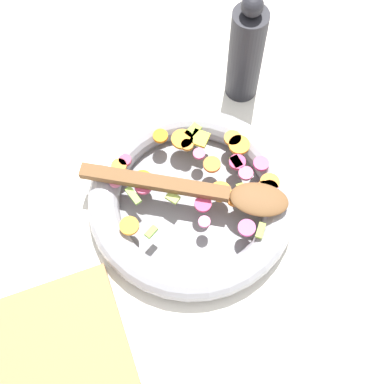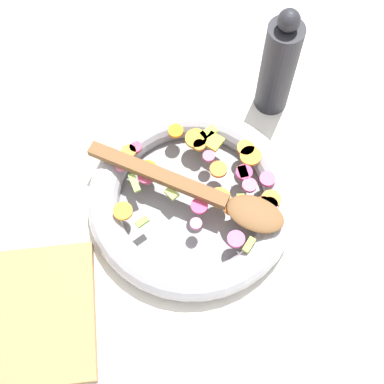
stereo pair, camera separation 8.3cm
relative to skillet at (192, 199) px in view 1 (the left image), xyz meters
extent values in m
plane|color=silver|center=(0.00, 0.00, -0.02)|extent=(4.00, 4.00, 0.00)
cylinder|color=slate|center=(0.00, 0.00, -0.02)|extent=(0.28, 0.28, 0.01)
torus|color=#9E9EA5|center=(0.00, 0.00, 0.00)|extent=(0.33, 0.33, 0.05)
cylinder|color=orange|center=(-0.09, 0.08, 0.03)|extent=(0.03, 0.03, 0.01)
cylinder|color=orange|center=(-0.01, 0.11, 0.03)|extent=(0.03, 0.03, 0.01)
cylinder|color=orange|center=(0.10, -0.06, 0.03)|extent=(0.03, 0.03, 0.01)
cylinder|color=orange|center=(0.02, 0.08, 0.03)|extent=(0.03, 0.03, 0.01)
cylinder|color=orange|center=(0.02, 0.09, 0.03)|extent=(0.05, 0.05, 0.01)
cylinder|color=orange|center=(0.12, -0.03, 0.03)|extent=(0.04, 0.04, 0.01)
cylinder|color=orange|center=(0.09, 0.07, 0.03)|extent=(0.03, 0.03, 0.01)
cylinder|color=orange|center=(0.10, 0.05, 0.03)|extent=(0.04, 0.04, 0.01)
cylinder|color=orange|center=(0.05, 0.03, 0.03)|extent=(0.04, 0.04, 0.01)
cylinder|color=orange|center=(-0.07, 0.05, 0.03)|extent=(0.04, 0.04, 0.01)
cylinder|color=orange|center=(0.04, -0.02, 0.03)|extent=(0.04, 0.04, 0.01)
cylinder|color=orange|center=(-0.11, -0.02, 0.03)|extent=(0.04, 0.04, 0.01)
cylinder|color=orange|center=(0.06, -0.04, 0.03)|extent=(0.03, 0.03, 0.01)
cylinder|color=orange|center=(0.11, -0.03, 0.03)|extent=(0.03, 0.03, 0.01)
cube|color=#8FAF36|center=(0.07, -0.03, 0.03)|extent=(0.01, 0.02, 0.01)
cube|color=#92C250|center=(-0.09, 0.02, 0.03)|extent=(0.02, 0.03, 0.01)
cube|color=#86C342|center=(-0.08, -0.04, 0.03)|extent=(0.02, 0.02, 0.01)
cube|color=#90AF31|center=(0.08, 0.02, 0.03)|extent=(0.02, 0.02, 0.01)
cube|color=#ACC556|center=(-0.03, 0.00, 0.03)|extent=(0.02, 0.02, 0.01)
cube|color=#90B831|center=(0.10, -0.05, 0.03)|extent=(0.03, 0.02, 0.01)
cube|color=#A0D03B|center=(0.04, 0.10, 0.03)|extent=(0.03, 0.03, 0.01)
cube|color=#94B042|center=(0.07, -0.10, 0.03)|extent=(0.02, 0.03, 0.01)
cylinder|color=#D93060|center=(0.09, 0.02, 0.03)|extent=(0.03, 0.03, 0.01)
cylinder|color=#DB5285|center=(0.03, 0.06, 0.03)|extent=(0.02, 0.02, 0.01)
cylinder|color=#DD6C8C|center=(-0.11, 0.06, 0.03)|extent=(0.03, 0.03, 0.01)
cylinder|color=#E2698C|center=(0.12, -0.04, 0.03)|extent=(0.04, 0.04, 0.01)
cylinder|color=#E34586|center=(0.12, 0.01, 0.03)|extent=(0.03, 0.03, 0.01)
cylinder|color=#CB3360|center=(0.01, -0.03, 0.03)|extent=(0.04, 0.04, 0.01)
cylinder|color=#D23C5B|center=(-0.08, 0.09, 0.03)|extent=(0.02, 0.02, 0.01)
cylinder|color=#DA5183|center=(0.09, 0.00, 0.03)|extent=(0.03, 0.03, 0.01)
cylinder|color=pink|center=(0.00, -0.05, 0.03)|extent=(0.03, 0.03, 0.01)
cylinder|color=#D94586|center=(0.06, -0.09, 0.03)|extent=(0.04, 0.04, 0.01)
cylinder|color=#C53E64|center=(-0.07, 0.03, 0.03)|extent=(0.03, 0.03, 0.01)
cube|color=yellow|center=(0.04, 0.08, 0.03)|extent=(0.04, 0.04, 0.01)
cube|color=brown|center=(-0.05, 0.03, 0.04)|extent=(0.21, 0.14, 0.01)
ellipsoid|color=brown|center=(0.09, -0.05, 0.04)|extent=(0.11, 0.09, 0.01)
cylinder|color=#232328|center=(0.16, 0.19, 0.07)|extent=(0.06, 0.06, 0.19)
sphere|color=#232328|center=(0.16, 0.19, 0.18)|extent=(0.03, 0.03, 0.03)
cube|color=#9E7547|center=(-0.29, -0.16, -0.01)|extent=(0.26, 0.21, 0.02)
camera|label=1|loc=(-0.12, -0.33, 0.78)|focal=50.00mm
camera|label=2|loc=(-0.04, -0.35, 0.78)|focal=50.00mm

